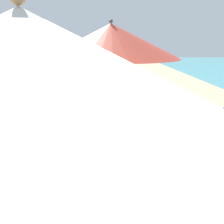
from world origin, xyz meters
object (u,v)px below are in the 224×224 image
lounger_second_inland (151,208)px  beach_ball (51,96)px  cooler_box (215,112)px  lounger_farthest_shoreside (134,102)px  umbrella_farthest (106,51)px  person_walking_mid (23,75)px  umbrella_second (111,41)px  umbrella_nearest (24,72)px  lounger_second_shoreside (143,143)px

lounger_second_inland → beach_ball: lounger_second_inland is taller
cooler_box → lounger_farthest_shoreside: bearing=160.7°
umbrella_farthest → person_walking_mid: bearing=137.6°
umbrella_second → lounger_farthest_shoreside: bearing=79.4°
lounger_farthest_shoreside → umbrella_nearest: bearing=90.6°
umbrella_farthest → umbrella_second: bearing=-89.1°
lounger_second_shoreside → lounger_farthest_shoreside: lounger_farthest_shoreside is taller
umbrella_second → beach_ball: 7.64m
lounger_second_shoreside → cooler_box: lounger_second_shoreside is taller
umbrella_second → cooler_box: (3.53, 4.18, -2.24)m
lounger_second_inland → beach_ball: bearing=-68.3°
lounger_second_inland → beach_ball: size_ratio=4.13×
lounger_second_shoreside → cooler_box: (2.81, 3.00, -0.11)m
lounger_second_shoreside → umbrella_farthest: size_ratio=0.50×
umbrella_farthest → lounger_farthest_shoreside: size_ratio=1.52×
lounger_second_inland → umbrella_farthest: 5.39m
umbrella_farthest → lounger_second_inland: bearing=-83.6°
beach_ball → cooler_box: bearing=-25.0°
lounger_second_shoreside → beach_ball: size_ratio=3.62×
person_walking_mid → cooler_box: bearing=-122.3°
umbrella_second → lounger_farthest_shoreside: (0.95, 5.08, -2.09)m
lounger_farthest_shoreside → umbrella_second: bearing=89.6°
lounger_farthest_shoreside → person_walking_mid: (-4.37, 1.86, 0.75)m
lounger_second_shoreside → beach_ball: lounger_second_shoreside is taller
lounger_farthest_shoreside → cooler_box: 2.73m
lounger_second_shoreside → lounger_second_inland: size_ratio=0.88×
lounger_farthest_shoreside → lounger_second_shoreside: bearing=96.7°
cooler_box → lounger_second_inland: bearing=-119.5°
umbrella_farthest → person_walking_mid: (-3.36, 3.07, -1.06)m
umbrella_second → lounger_second_inland: 2.48m
umbrella_second → umbrella_farthest: bearing=90.9°
lounger_second_inland → person_walking_mid: (-3.93, 8.11, 0.79)m
lounger_second_shoreside → umbrella_farthest: bearing=-72.6°
lounger_second_shoreside → beach_ball: (-3.06, 5.74, -0.12)m
lounger_second_shoreside → lounger_second_inland: lounger_second_shoreside is taller
person_walking_mid → cooler_box: 7.53m
umbrella_farthest → cooler_box: umbrella_farthest is taller
lounger_second_shoreside → person_walking_mid: size_ratio=0.68×
lounger_farthest_shoreside → person_walking_mid: 4.81m
beach_ball → cooler_box: (5.88, -2.74, 0.01)m
lounger_second_shoreside → beach_ball: bearing=-60.5°
lounger_second_inland → person_walking_mid: bearing=-61.8°
umbrella_second → cooler_box: size_ratio=4.98×
cooler_box → lounger_second_shoreside: bearing=-133.1°
lounger_second_inland → umbrella_nearest: bearing=67.0°
beach_ball → person_walking_mid: bearing=178.6°
lounger_farthest_shoreside → person_walking_mid: size_ratio=0.90×
beach_ball → cooler_box: 6.48m
umbrella_farthest → person_walking_mid: 4.68m
umbrella_second → lounger_second_shoreside: umbrella_second is taller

